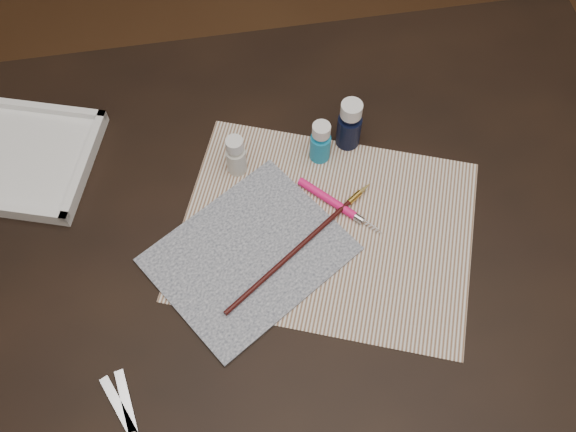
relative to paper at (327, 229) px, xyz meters
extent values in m
cube|color=#422614|center=(-0.06, 0.01, -0.76)|extent=(3.50, 3.50, 0.02)
cube|color=black|center=(-0.06, 0.01, -0.38)|extent=(1.30, 0.90, 0.75)
cube|color=white|center=(0.00, 0.00, 0.00)|extent=(0.56, 0.50, 0.00)
cube|color=black|center=(-0.13, -0.03, 0.00)|extent=(0.36, 0.34, 0.00)
cylinder|color=silver|center=(-0.13, 0.14, 0.04)|extent=(0.03, 0.03, 0.08)
cylinder|color=#188AB9|center=(0.02, 0.14, 0.04)|extent=(0.04, 0.04, 0.08)
cylinder|color=black|center=(0.07, 0.17, 0.05)|extent=(0.05, 0.05, 0.10)
cube|color=white|center=(-0.48, 0.21, 0.01)|extent=(0.28, 0.28, 0.03)
camera|label=1|loc=(-0.14, -0.47, 0.91)|focal=40.00mm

